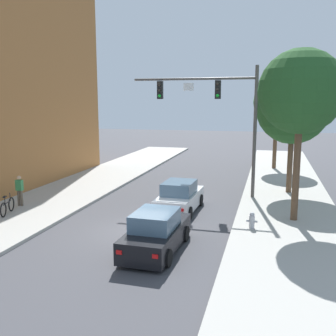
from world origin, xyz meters
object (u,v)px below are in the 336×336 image
fire_hydrant (252,220)px  street_tree_second (293,108)px  traffic_signal_mast (219,106)px  car_following_black (156,233)px  pedestrian_sidewalk_left_walker (20,189)px  car_lead_white (180,198)px  street_tree_third (277,102)px  street_tree_nearest (301,92)px  bicycle_leaning (7,206)px

fire_hydrant → street_tree_second: (1.84, 7.60, 4.77)m
traffic_signal_mast → car_following_black: traffic_signal_mast is taller
traffic_signal_mast → pedestrian_sidewalk_left_walker: (-9.83, -5.16, -4.31)m
traffic_signal_mast → fire_hydrant: (2.33, -5.75, -4.87)m
car_following_black → pedestrian_sidewalk_left_walker: pedestrian_sidewalk_left_walker is taller
car_lead_white → street_tree_third: (4.81, 14.05, 4.90)m
car_lead_white → car_following_black: 5.59m
street_tree_nearest → pedestrian_sidewalk_left_walker: bearing=-175.2°
pedestrian_sidewalk_left_walker → street_tree_nearest: street_tree_nearest is taller
traffic_signal_mast → street_tree_nearest: size_ratio=0.95×
street_tree_nearest → street_tree_second: street_tree_nearest is taller
pedestrian_sidewalk_left_walker → street_tree_second: (14.00, 7.01, 4.21)m
traffic_signal_mast → street_tree_second: (4.17, 1.85, -0.10)m
car_lead_white → pedestrian_sidewalk_left_walker: size_ratio=2.61×
pedestrian_sidewalk_left_walker → fire_hydrant: bearing=-2.8°
car_following_black → pedestrian_sidewalk_left_walker: (-8.73, 3.88, 0.34)m
street_tree_second → bicycle_leaning: bearing=-148.0°
traffic_signal_mast → fire_hydrant: traffic_signal_mast is taller
bicycle_leaning → street_tree_third: (12.83, 17.25, 5.08)m
traffic_signal_mast → street_tree_third: (3.34, 10.58, 0.24)m
fire_hydrant → street_tree_third: size_ratio=0.10×
bicycle_leaning → street_tree_nearest: (13.68, 2.68, 5.53)m
car_lead_white → bicycle_leaning: 8.63m
fire_hydrant → street_tree_nearest: street_tree_nearest is taller
pedestrian_sidewalk_left_walker → fire_hydrant: size_ratio=2.28×
traffic_signal_mast → pedestrian_sidewalk_left_walker: size_ratio=4.57×
pedestrian_sidewalk_left_walker → fire_hydrant: (12.16, -0.59, -0.56)m
car_following_black → bicycle_leaning: car_following_black is taller
street_tree_nearest → street_tree_third: size_ratio=1.07×
traffic_signal_mast → fire_hydrant: size_ratio=10.42×
car_following_black → street_tree_nearest: (5.28, 5.05, 5.35)m
fire_hydrant → street_tree_nearest: bearing=43.5°
bicycle_leaning → fire_hydrant: bearing=4.4°
pedestrian_sidewalk_left_walker → car_following_black: bearing=-23.9°
car_lead_white → car_following_black: same height
pedestrian_sidewalk_left_walker → street_tree_third: street_tree_third is taller
traffic_signal_mast → fire_hydrant: bearing=-68.0°
bicycle_leaning → street_tree_third: size_ratio=0.23×
traffic_signal_mast → bicycle_leaning: traffic_signal_mast is taller
street_tree_nearest → street_tree_second: (-0.02, 5.84, -0.80)m
bicycle_leaning → fire_hydrant: 11.85m
street_tree_second → street_tree_third: bearing=95.5°
traffic_signal_mast → street_tree_third: 11.10m
traffic_signal_mast → car_lead_white: bearing=-113.1°
street_tree_second → traffic_signal_mast: bearing=-156.1°
bicycle_leaning → street_tree_nearest: size_ratio=0.22×
fire_hydrant → car_following_black: bearing=-136.1°
street_tree_second → car_lead_white: bearing=-136.7°
car_following_black → fire_hydrant: (3.42, 3.29, -0.22)m
street_tree_nearest → street_tree_second: 5.90m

